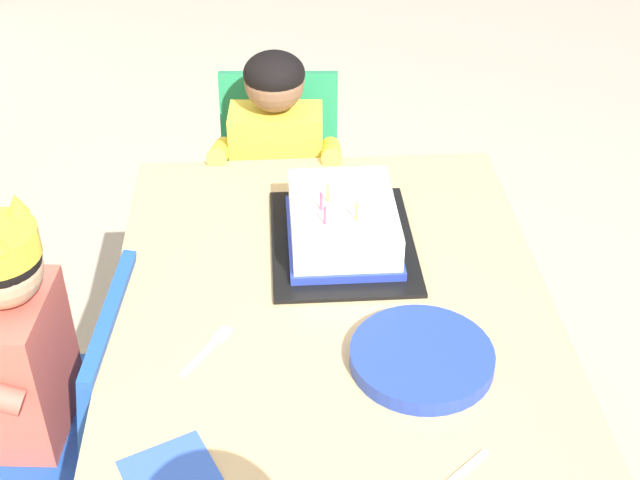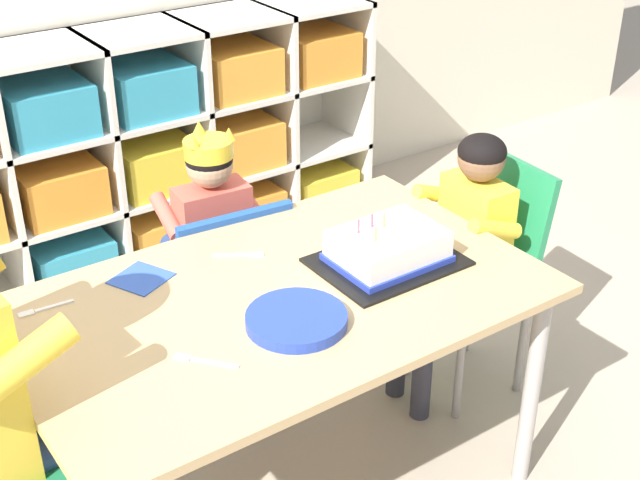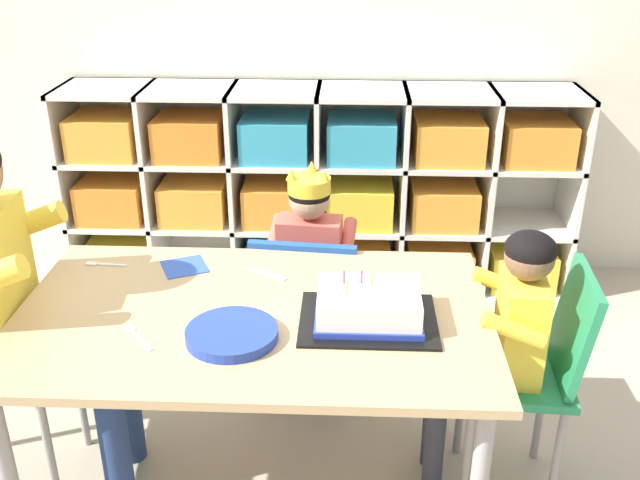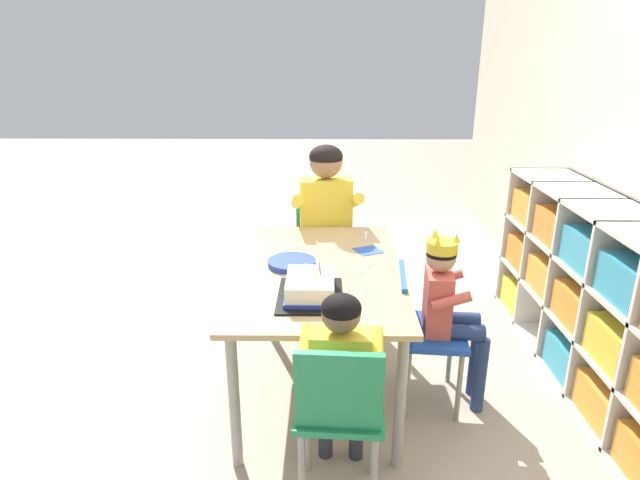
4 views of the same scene
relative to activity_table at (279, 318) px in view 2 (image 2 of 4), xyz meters
name	(u,v)px [view 2 (image 2 of 4)]	position (x,y,z in m)	size (l,w,h in m)	color
storage_cubby_shelf	(99,167)	(0.10, 1.37, -0.13)	(2.22, 0.36, 0.90)	silver
activity_table	(279,318)	(0.00, 0.00, 0.00)	(1.25, 0.77, 0.63)	tan
classroom_chair_blue	(225,278)	(0.11, 0.48, -0.17)	(0.39, 0.34, 0.65)	#1E4CA8
child_with_crown	(208,224)	(0.12, 0.58, -0.04)	(0.31, 0.31, 0.85)	#D15647
classroom_chair_guest_side	(486,259)	(0.78, 0.08, -0.13)	(0.34, 0.33, 0.72)	#238451
guest_at_table_side	(461,236)	(0.67, 0.09, -0.03)	(0.31, 0.31, 0.84)	yellow
birthday_cake_on_tray	(388,250)	(0.30, -0.03, 0.10)	(0.35, 0.27, 0.12)	black
paper_plate_stack	(296,320)	(-0.03, -0.13, 0.08)	(0.23, 0.23, 0.03)	#233DA3
paper_napkin_square	(141,278)	(-0.23, 0.25, 0.07)	(0.12, 0.12, 0.00)	#3356B7
fork_near_cake_tray	(202,361)	(-0.27, -0.13, 0.07)	(0.10, 0.12, 0.00)	white
fork_by_napkin	(242,255)	(0.02, 0.21, 0.07)	(0.12, 0.08, 0.00)	white
fork_scattered_mid_table	(42,309)	(-0.48, 0.25, 0.07)	(0.13, 0.02, 0.00)	white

